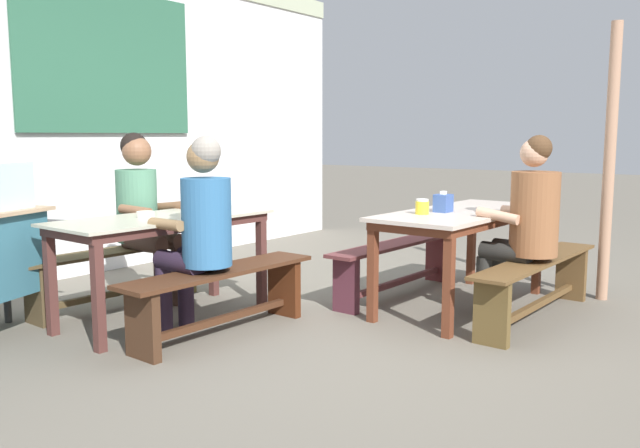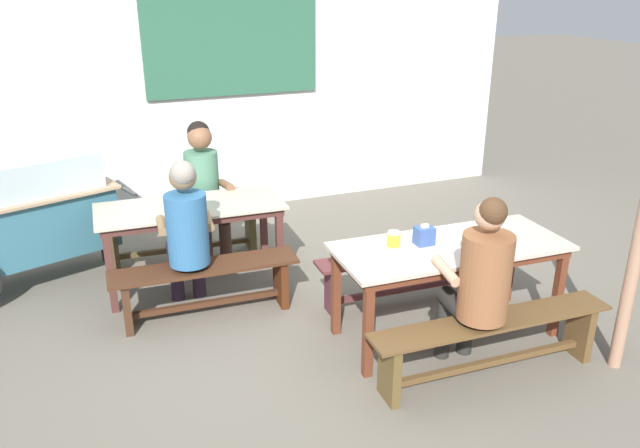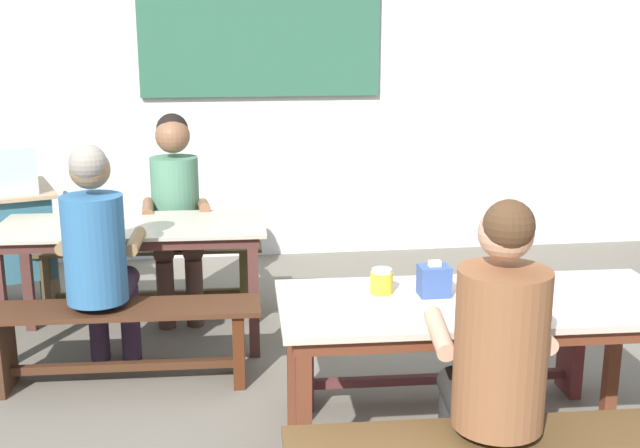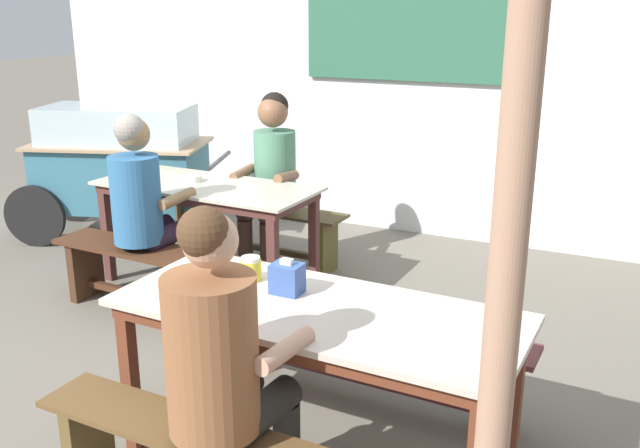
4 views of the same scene
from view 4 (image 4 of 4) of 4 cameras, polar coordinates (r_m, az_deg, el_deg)
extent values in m
plane|color=#6B6458|center=(3.96, -8.94, -11.94)|extent=(40.00, 40.00, 0.00)
cube|color=silver|center=(6.12, 6.38, 12.56)|extent=(7.11, 0.12, 2.85)
cube|color=#B9B59E|center=(4.92, -9.23, 3.10)|extent=(1.59, 0.73, 0.02)
cube|color=#4F2B27|center=(4.93, -9.21, 2.65)|extent=(1.50, 0.66, 0.06)
cube|color=#4F2B27|center=(4.89, -0.49, -1.66)|extent=(0.06, 0.06, 0.66)
cube|color=#4F2B27|center=(4.45, -3.82, -3.68)|extent=(0.06, 0.06, 0.66)
cube|color=#4F2B27|center=(5.66, -13.08, 0.53)|extent=(0.06, 0.06, 0.66)
cube|color=#4F2B27|center=(5.28, -16.90, -0.99)|extent=(0.06, 0.06, 0.66)
cube|color=beige|center=(2.90, -0.33, -6.99)|extent=(1.72, 0.76, 0.03)
cube|color=brown|center=(2.92, -0.33, -7.78)|extent=(1.64, 0.70, 0.06)
cube|color=brown|center=(3.11, 15.44, -14.20)|extent=(0.06, 0.06, 0.65)
cube|color=brown|center=(3.67, -8.97, -8.65)|extent=(0.06, 0.06, 0.65)
cube|color=brown|center=(3.27, -15.15, -12.47)|extent=(0.06, 0.06, 0.65)
cube|color=#4F4025|center=(5.46, -5.43, 1.38)|extent=(1.54, 0.35, 0.02)
cube|color=#504622|center=(5.21, 0.57, -1.84)|extent=(0.07, 0.25, 0.42)
cube|color=#4E3F27|center=(5.88, -10.63, 0.10)|extent=(0.07, 0.25, 0.42)
cube|color=#4F4025|center=(5.55, -5.34, -1.84)|extent=(1.25, 0.09, 0.04)
cube|color=#452717|center=(4.58, -13.40, -2.23)|extent=(1.48, 0.38, 0.03)
cube|color=#4B2210|center=(4.30, -6.95, -6.32)|extent=(0.07, 0.27, 0.41)
cube|color=#402818|center=(5.06, -18.51, -3.43)|extent=(0.07, 0.27, 0.41)
cube|color=#452717|center=(4.69, -13.12, -5.95)|extent=(1.19, 0.09, 0.04)
cube|color=brown|center=(3.50, 4.16, -7.97)|extent=(1.63, 0.30, 0.03)
cube|color=maroon|center=(3.43, 15.01, -13.33)|extent=(0.07, 0.21, 0.41)
cube|color=#562935|center=(3.89, -5.39, -8.88)|extent=(0.07, 0.21, 0.41)
cube|color=brown|center=(3.65, 4.04, -12.56)|extent=(1.34, 0.09, 0.04)
cube|color=brown|center=(2.61, -6.57, -17.64)|extent=(1.74, 0.32, 0.02)
cube|color=brown|center=(3.15, -18.29, -16.58)|extent=(0.07, 0.23, 0.42)
cube|color=teal|center=(6.23, -15.81, 3.75)|extent=(1.50, 1.06, 0.54)
cube|color=silver|center=(6.15, -16.14, 7.68)|extent=(1.35, 0.95, 0.33)
cube|color=tan|center=(6.17, -16.02, 6.29)|extent=(1.60, 1.16, 0.02)
cylinder|color=black|center=(6.87, -19.38, 2.32)|extent=(0.51, 0.21, 0.52)
cylinder|color=black|center=(6.25, -22.18, 0.60)|extent=(0.51, 0.21, 0.52)
cylinder|color=#333333|center=(6.13, -10.13, 0.04)|extent=(0.05, 0.05, 0.26)
cylinder|color=#3F3F3F|center=(5.92, -8.18, 5.16)|extent=(0.25, 0.64, 0.04)
cylinder|color=#2B1E30|center=(4.90, -10.65, -3.31)|extent=(0.11, 0.11, 0.44)
cylinder|color=#2B1E30|center=(5.01, -12.23, -2.93)|extent=(0.11, 0.11, 0.44)
cylinder|color=#2B1E30|center=(4.69, -12.20, -0.86)|extent=(0.16, 0.40, 0.13)
cylinder|color=#2B1E30|center=(4.80, -13.81, -0.53)|extent=(0.16, 0.40, 0.13)
cylinder|color=#2F6495|center=(4.55, -14.72, 1.94)|extent=(0.31, 0.31, 0.56)
sphere|color=olive|center=(4.48, -14.94, 7.07)|extent=(0.20, 0.20, 0.20)
sphere|color=gray|center=(4.45, -15.25, 7.46)|extent=(0.19, 0.19, 0.19)
cylinder|color=olive|center=(4.56, -11.54, 2.04)|extent=(0.09, 0.31, 0.09)
cylinder|color=olive|center=(4.80, -14.75, 2.57)|extent=(0.09, 0.31, 0.07)
cylinder|color=#4B3329|center=(5.17, -6.08, -2.00)|extent=(0.11, 0.11, 0.44)
cylinder|color=#4B3329|center=(5.09, -4.28, -2.26)|extent=(0.11, 0.11, 0.44)
cylinder|color=#4B3329|center=(5.23, -5.31, 1.36)|extent=(0.15, 0.38, 0.13)
cylinder|color=#4B3329|center=(5.15, -3.52, 1.16)|extent=(0.15, 0.38, 0.13)
cylinder|color=#4C8063|center=(5.27, -3.68, 4.55)|extent=(0.31, 0.31, 0.56)
sphere|color=brown|center=(5.17, -3.86, 9.06)|extent=(0.22, 0.22, 0.22)
sphere|color=black|center=(5.20, -3.73, 9.54)|extent=(0.21, 0.21, 0.21)
cylinder|color=brown|center=(5.19, -6.28, 4.16)|extent=(0.09, 0.31, 0.08)
cylinder|color=brown|center=(5.04, -2.74, 3.84)|extent=(0.09, 0.31, 0.10)
cylinder|color=#282825|center=(3.03, -5.67, -16.93)|extent=(0.11, 0.11, 0.44)
cylinder|color=#282825|center=(2.68, -4.74, -14.95)|extent=(0.16, 0.36, 0.13)
cylinder|color=#282825|center=(2.78, -7.85, -13.84)|extent=(0.16, 0.36, 0.13)
cylinder|color=brown|center=(2.49, -8.79, -10.50)|extent=(0.33, 0.33, 0.58)
sphere|color=tan|center=(2.34, -8.94, -1.29)|extent=(0.19, 0.19, 0.19)
sphere|color=#4C331E|center=(2.31, -9.45, -0.70)|extent=(0.18, 0.18, 0.18)
cylinder|color=tan|center=(2.52, -2.86, -10.20)|extent=(0.10, 0.31, 0.07)
cylinder|color=tan|center=(2.72, -9.35, -8.24)|extent=(0.10, 0.31, 0.11)
cube|color=#38559C|center=(3.01, -2.70, -4.45)|extent=(0.13, 0.11, 0.13)
cube|color=white|center=(2.98, -2.72, -3.07)|extent=(0.05, 0.03, 0.02)
cylinder|color=yellow|center=(3.16, -5.66, -3.76)|extent=(0.10, 0.10, 0.09)
cylinder|color=white|center=(3.14, -5.69, -2.83)|extent=(0.09, 0.09, 0.02)
cylinder|color=silver|center=(5.00, -10.28, 3.66)|extent=(0.12, 0.12, 0.04)
cylinder|color=#A57B60|center=(1.80, 14.33, -11.04)|extent=(0.09, 0.09, 2.16)
camera|label=1|loc=(5.77, -60.97, 2.24)|focal=36.95mm
camera|label=2|loc=(3.81, -85.44, 11.45)|focal=35.40mm
camera|label=3|loc=(2.33, -80.75, 1.36)|focal=44.13mm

